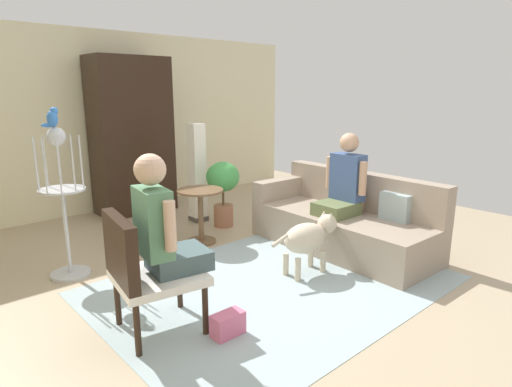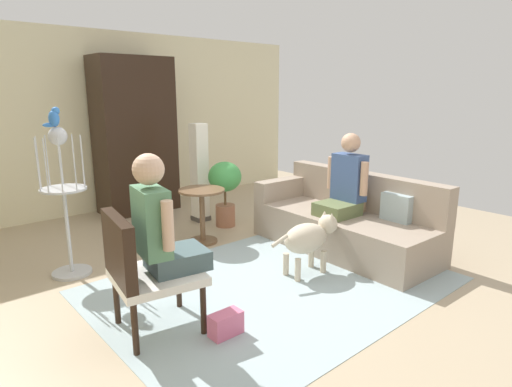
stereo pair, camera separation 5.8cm
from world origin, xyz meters
The scene contains 15 objects.
ground_plane centered at (0.00, 0.00, 0.00)m, with size 7.89×7.89×0.00m, color tan.
back_wall centered at (0.00, 3.35, 1.26)m, with size 6.65×0.12×2.52m, color beige.
area_rug centered at (-0.04, -0.17, 0.00)m, with size 3.02×2.25×0.01m, color #9EB2B7.
couch centered at (1.21, 0.03, 0.29)m, with size 0.89×2.07×0.82m.
armchair centered at (-1.28, -0.13, 0.52)m, with size 0.67×0.66×0.89m.
person_on_couch centered at (1.16, 0.00, 0.75)m, with size 0.49×0.52×0.86m.
person_on_armchair centered at (-1.13, -0.15, 0.79)m, with size 0.52×0.50×0.86m.
round_end_table centered at (0.12, 1.19, 0.40)m, with size 0.52×0.52×0.63m.
dog centered at (0.40, -0.18, 0.36)m, with size 0.79×0.32×0.57m.
bird_cage_stand centered at (-1.32, 1.27, 0.73)m, with size 0.41×0.41×1.39m.
parrot centered at (-1.34, 1.27, 1.48)m, with size 0.17×0.10×0.17m.
potted_plant centered at (0.70, 1.52, 0.54)m, with size 0.42×0.42×0.84m.
column_lamp centered at (0.59, 1.94, 0.64)m, with size 0.20×0.20×1.29m.
armoire_cabinet centered at (0.20, 2.94, 1.08)m, with size 1.05×0.56×2.16m, color black.
handbag centered at (-0.85, -0.54, 0.09)m, with size 0.24×0.13×0.17m, color #D8668C.
Camera 2 is at (-2.51, -2.78, 1.71)m, focal length 30.34 mm.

